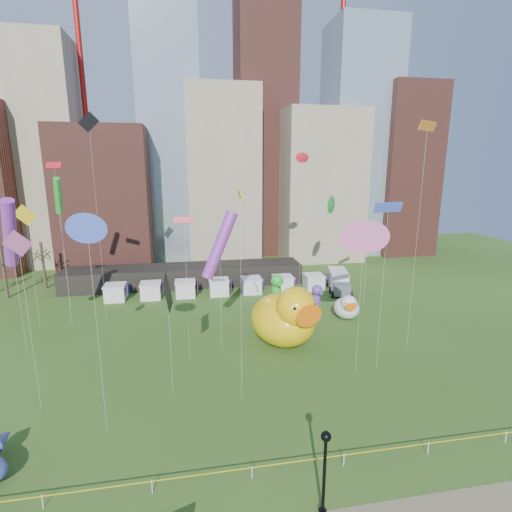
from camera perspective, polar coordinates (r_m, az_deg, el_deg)
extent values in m
plane|color=#2B531A|center=(27.56, -0.57, -30.10)|extent=(160.00, 160.00, 0.00)
cube|color=gray|center=(86.13, -29.03, 12.82)|extent=(14.00, 12.00, 42.00)
cube|color=brown|center=(77.49, -21.29, 7.77)|extent=(16.00, 14.00, 26.00)
cube|color=#8C9EB2|center=(84.36, -12.63, 18.55)|extent=(12.00, 12.00, 55.00)
cube|color=gray|center=(80.22, -5.06, 11.59)|extent=(14.00, 14.00, 34.00)
cube|color=brown|center=(88.91, 1.29, 22.77)|extent=(12.00, 12.00, 68.00)
cube|color=gray|center=(82.61, 9.27, 10.13)|extent=(16.00, 14.00, 30.00)
cube|color=#8C9EB2|center=(90.13, 14.86, 15.82)|extent=(14.00, 12.00, 48.00)
cube|color=brown|center=(92.84, 20.89, 11.61)|extent=(12.00, 12.00, 36.00)
cylinder|color=red|center=(88.04, -24.50, 24.45)|extent=(1.00, 1.00, 76.00)
cylinder|color=red|center=(92.27, 12.36, 24.66)|extent=(1.00, 1.00, 76.00)
cube|color=black|center=(64.22, -10.43, -2.83)|extent=(38.00, 6.00, 3.20)
cube|color=white|center=(59.57, -20.11, -5.18)|extent=(2.80, 2.80, 2.20)
cube|color=red|center=(59.12, -18.42, -4.67)|extent=(0.08, 1.40, 1.60)
cube|color=white|center=(58.88, -15.30, -5.04)|extent=(2.80, 2.80, 2.20)
cube|color=red|center=(58.58, -13.57, -4.52)|extent=(0.08, 1.40, 1.60)
cube|color=white|center=(58.61, -10.41, -4.87)|extent=(2.80, 2.80, 2.20)
cube|color=red|center=(58.47, -8.66, -4.33)|extent=(0.08, 1.40, 1.60)
cube|color=white|center=(58.76, -5.52, -4.66)|extent=(2.80, 2.80, 2.20)
cube|color=red|center=(58.78, -3.78, -4.12)|extent=(0.08, 1.40, 1.60)
cube|color=white|center=(59.34, -0.69, -4.43)|extent=(2.80, 2.80, 2.20)
cube|color=red|center=(59.51, 1.02, -3.88)|extent=(0.08, 1.40, 1.60)
cube|color=white|center=(60.33, 4.01, -4.17)|extent=(2.80, 2.80, 2.20)
cube|color=red|center=(60.64, 5.67, -3.62)|extent=(0.08, 1.40, 1.60)
cube|color=white|center=(61.71, 8.53, -3.89)|extent=(2.80, 2.80, 2.20)
cube|color=red|center=(62.16, 10.12, -3.34)|extent=(0.08, 1.40, 1.60)
cylinder|color=#382B21|center=(67.19, -33.28, -1.96)|extent=(0.44, 0.44, 8.00)
cylinder|color=#382B21|center=(69.42, -28.98, -1.24)|extent=(0.44, 0.44, 7.50)
cylinder|color=white|center=(28.40, -29.08, -29.20)|extent=(0.06, 0.06, 0.90)
cylinder|color=white|center=(27.18, -15.14, -30.07)|extent=(0.06, 0.06, 0.90)
cylinder|color=white|center=(27.25, -0.58, -29.41)|extent=(0.06, 0.06, 0.90)
cylinder|color=white|center=(28.61, 12.88, -27.34)|extent=(0.06, 0.06, 0.90)
cylinder|color=white|center=(31.09, 24.15, -24.52)|extent=(0.06, 0.06, 0.90)
cylinder|color=white|center=(34.45, 33.06, -21.57)|extent=(0.06, 0.06, 0.90)
cube|color=#DFC20B|center=(27.02, -0.58, -28.86)|extent=(50.00, 0.02, 0.07)
ellipsoid|color=yellow|center=(42.34, 4.00, -9.35)|extent=(8.76, 9.53, 5.55)
ellipsoid|color=yellow|center=(44.84, 1.94, -8.22)|extent=(2.18, 1.91, 2.25)
sphere|color=yellow|center=(39.58, 5.94, -7.54)|extent=(5.22, 5.22, 4.17)
cone|color=orange|center=(38.26, 7.41, -8.54)|extent=(2.75, 2.48, 2.29)
sphere|color=white|center=(37.89, 5.46, -7.58)|extent=(0.75, 0.75, 0.75)
sphere|color=white|center=(39.12, 8.31, -6.99)|extent=(0.75, 0.75, 0.75)
sphere|color=black|center=(37.62, 5.76, -7.74)|extent=(0.38, 0.38, 0.38)
sphere|color=black|center=(38.85, 8.62, -7.14)|extent=(0.38, 0.38, 0.38)
ellipsoid|color=white|center=(50.89, 13.25, -7.52)|extent=(3.91, 4.34, 2.65)
ellipsoid|color=white|center=(52.26, 12.93, -7.03)|extent=(1.00, 0.85, 1.07)
sphere|color=white|center=(49.44, 13.59, -6.83)|extent=(2.36, 2.36, 1.99)
cone|color=orange|center=(48.69, 13.79, -7.24)|extent=(1.26, 1.10, 1.10)
sphere|color=white|center=(48.74, 13.10, -6.77)|extent=(0.36, 0.36, 0.36)
sphere|color=white|center=(48.97, 14.37, -6.74)|extent=(0.36, 0.36, 0.36)
sphere|color=black|center=(48.58, 13.14, -6.83)|extent=(0.18, 0.18, 0.18)
sphere|color=black|center=(48.81, 14.41, -6.81)|extent=(0.18, 0.18, 0.18)
cylinder|color=silver|center=(47.24, 3.05, -7.86)|extent=(0.03, 0.03, 4.10)
ellipsoid|color=green|center=(46.55, 3.08, -5.50)|extent=(1.21, 1.01, 2.98)
sphere|color=green|center=(45.93, 3.14, -3.67)|extent=(1.59, 1.59, 1.52)
cone|color=green|center=(45.31, 3.34, -4.00)|extent=(0.57, 0.97, 0.53)
sphere|color=green|center=(47.16, 3.04, -7.45)|extent=(1.06, 1.06, 1.06)
cylinder|color=silver|center=(47.24, 8.82, -8.47)|extent=(0.03, 0.03, 3.38)
ellipsoid|color=#653CB4|center=(46.65, 8.89, -6.54)|extent=(1.14, 0.99, 2.54)
sphere|color=#653CB4|center=(46.09, 9.01, -5.00)|extent=(1.52, 1.52, 1.29)
cone|color=#653CB4|center=(45.59, 9.24, -5.30)|extent=(0.60, 0.88, 0.45)
sphere|color=#653CB4|center=(47.20, 8.81, -8.19)|extent=(0.91, 0.91, 0.91)
cone|color=#5B3695|center=(33.15, -33.41, -21.57)|extent=(1.65, 1.76, 1.25)
cylinder|color=black|center=(25.89, 9.83, -33.31)|extent=(0.44, 0.44, 0.30)
cylinder|color=black|center=(24.32, 10.06, -29.61)|extent=(0.18, 0.18, 4.83)
sphere|color=black|center=(22.67, 10.34, -24.82)|extent=(0.56, 0.56, 0.56)
cone|color=black|center=(22.49, 10.37, -24.21)|extent=(0.20, 0.20, 0.25)
cube|color=silver|center=(62.15, 12.01, -3.31)|extent=(3.84, 6.01, 2.78)
cube|color=#595960|center=(58.96, 12.52, -4.79)|extent=(2.94, 2.52, 1.78)
cylinder|color=black|center=(60.40, 10.94, -4.95)|extent=(0.49, 1.04, 1.00)
cylinder|color=black|center=(60.87, 13.54, -4.94)|extent=(0.49, 1.04, 1.00)
cylinder|color=black|center=(63.97, 10.47, -3.92)|extent=(0.49, 1.04, 1.00)
cylinder|color=black|center=(64.41, 12.93, -3.92)|extent=(0.49, 1.04, 1.00)
cylinder|color=silver|center=(53.57, 6.63, 3.45)|extent=(0.02, 0.02, 20.13)
cone|color=red|center=(52.87, 6.92, 14.28)|extent=(1.34, 0.50, 1.34)
cylinder|color=silver|center=(36.41, 15.06, -7.31)|extent=(0.02, 0.02, 12.97)
cone|color=pink|center=(34.76, 15.69, 2.78)|extent=(2.99, 0.86, 2.97)
cylinder|color=silver|center=(33.36, -12.56, -12.74)|extent=(0.02, 0.02, 9.05)
cube|color=black|center=(31.69, -12.96, -5.33)|extent=(0.92, 3.23, 3.35)
cylinder|color=silver|center=(58.88, 10.95, 0.89)|extent=(0.02, 0.02, 13.51)
cone|color=green|center=(57.88, 11.23, 7.44)|extent=(1.80, 2.22, 2.55)
cylinder|color=silver|center=(52.39, -30.16, -2.13)|extent=(0.02, 0.02, 13.55)
cube|color=yellow|center=(51.27, -31.01, 5.21)|extent=(2.28, 1.09, 2.51)
cylinder|color=silver|center=(37.54, 18.17, -4.93)|extent=(0.02, 0.02, 15.41)
cube|color=blue|center=(36.03, 19.03, 6.83)|extent=(2.92, 0.95, 0.89)
cylinder|color=silver|center=(53.75, 15.91, -2.52)|extent=(0.02, 0.02, 9.89)
cone|color=orange|center=(52.70, 16.24, 2.67)|extent=(1.38, 0.65, 1.41)
cylinder|color=silver|center=(45.77, -31.71, -4.92)|extent=(0.02, 0.02, 12.59)
cylinder|color=purple|center=(44.46, -32.67, 2.84)|extent=(3.13, 4.23, 7.12)
cylinder|color=silver|center=(50.35, -26.64, 0.95)|extent=(0.02, 0.02, 19.09)
cube|color=red|center=(49.50, -27.77, 11.82)|extent=(2.13, 1.44, 0.70)
cylinder|color=silver|center=(34.19, -30.44, -9.58)|extent=(0.02, 0.02, 13.50)
cube|color=pink|center=(32.43, -31.79, 1.57)|extent=(1.49, 1.41, 2.02)
cylinder|color=silver|center=(49.97, -22.32, 4.06)|extent=(0.02, 0.02, 23.86)
cube|color=black|center=(49.76, -23.55, 17.75)|extent=(2.22, 0.78, 2.33)
cylinder|color=silver|center=(56.75, -26.49, 0.23)|extent=(0.02, 0.02, 15.31)
cylinder|color=green|center=(55.75, -27.28, 7.92)|extent=(1.73, 2.95, 4.83)
cylinder|color=silver|center=(30.43, -2.23, -6.95)|extent=(0.02, 0.02, 16.92)
cube|color=yellow|center=(28.68, -2.38, 9.16)|extent=(0.42, 2.01, 0.63)
cylinder|color=silver|center=(29.37, -22.40, -10.76)|extent=(0.02, 0.02, 14.99)
cone|color=blue|center=(27.37, -23.74, 3.82)|extent=(1.99, 0.92, 2.02)
cylinder|color=silver|center=(41.45, 22.65, 1.50)|extent=(0.02, 0.02, 22.61)
cube|color=orange|center=(40.95, 24.08, 17.20)|extent=(2.68, 1.80, 0.88)
cylinder|color=silver|center=(39.60, -5.23, -6.48)|extent=(0.02, 0.02, 11.36)
cylinder|color=purple|center=(38.10, -5.41, 1.60)|extent=(4.12, 2.43, 6.75)
cylinder|color=silver|center=(38.00, -10.17, -5.32)|extent=(0.02, 0.02, 14.07)
cube|color=red|center=(36.44, -10.61, 5.25)|extent=(1.90, 0.42, 0.59)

